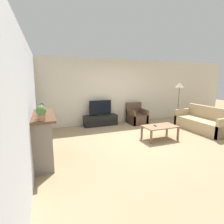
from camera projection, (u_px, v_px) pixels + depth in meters
ground_plane at (143, 139)px, 5.60m from camera, size 24.00×24.00×0.00m
wall_back at (116, 92)px, 7.47m from camera, size 12.00×0.06×2.70m
wall_left at (31, 101)px, 4.23m from camera, size 0.06×12.00×2.70m
fireplace at (43, 137)px, 4.05m from camera, size 0.50×1.56×1.10m
mantel_vase_left at (42, 114)px, 3.51m from camera, size 0.14×0.14×0.20m
mantel_vase_centre_left at (42, 110)px, 3.82m from camera, size 0.13×0.13×0.24m
mantel_vase_right at (42, 107)px, 4.36m from camera, size 0.10×0.10×0.21m
potted_plant at (41, 112)px, 3.31m from camera, size 0.19×0.19×0.30m
tv_stand at (100, 120)px, 7.15m from camera, size 1.38×0.43×0.43m
tv at (100, 108)px, 7.06m from camera, size 0.92×0.18×0.61m
armchair at (136, 117)px, 7.49m from camera, size 0.70×0.76×0.87m
coffee_table at (160, 127)px, 5.52m from camera, size 1.07×0.62×0.43m
remote at (155, 126)px, 5.49m from camera, size 0.07×0.16×0.02m
couch at (203, 123)px, 6.46m from camera, size 0.88×1.97×0.87m
floor_lamp at (180, 87)px, 7.57m from camera, size 0.36×0.36×1.74m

